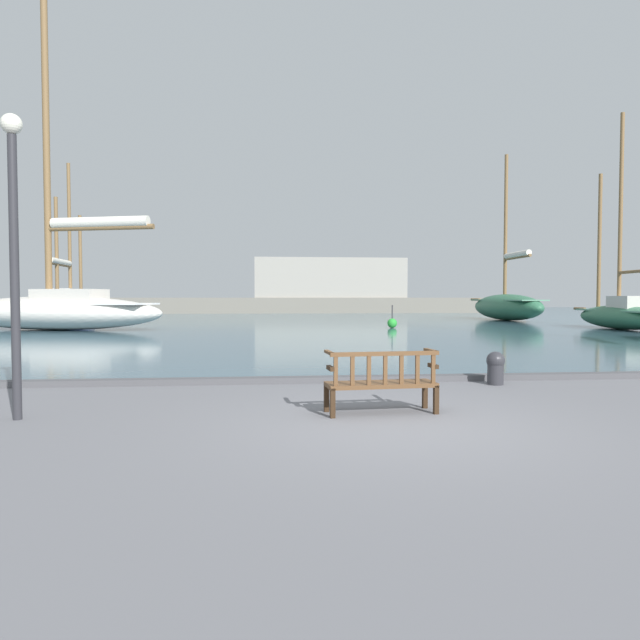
{
  "coord_description": "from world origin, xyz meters",
  "views": [
    {
      "loc": [
        -1.74,
        -7.35,
        1.69
      ],
      "look_at": [
        -0.02,
        10.0,
        1.0
      ],
      "focal_mm": 32.0,
      "sensor_mm": 36.0,
      "label": 1
    }
  ],
  "objects_px": {
    "park_bench": "(381,381)",
    "sailboat_centre_channel": "(506,305)",
    "channel_buoy": "(392,323)",
    "sailboat_mid_port": "(621,313)",
    "sailboat_far_starboard": "(55,305)",
    "lamp_post": "(14,235)",
    "sailboat_outer_port": "(69,302)",
    "mooring_bollard": "(496,367)"
  },
  "relations": [
    {
      "from": "sailboat_mid_port",
      "to": "sailboat_outer_port",
      "type": "xyz_separation_m",
      "value": [
        -33.94,
        21.34,
        0.42
      ]
    },
    {
      "from": "mooring_bollard",
      "to": "lamp_post",
      "type": "xyz_separation_m",
      "value": [
        -7.86,
        -2.4,
        2.19
      ]
    },
    {
      "from": "sailboat_centre_channel",
      "to": "sailboat_mid_port",
      "type": "xyz_separation_m",
      "value": [
        0.9,
        -11.68,
        -0.22
      ]
    },
    {
      "from": "lamp_post",
      "to": "mooring_bollard",
      "type": "bearing_deg",
      "value": 17.0
    },
    {
      "from": "sailboat_centre_channel",
      "to": "mooring_bollard",
      "type": "height_order",
      "value": "sailboat_centre_channel"
    },
    {
      "from": "lamp_post",
      "to": "sailboat_mid_port",
      "type": "bearing_deg",
      "value": 41.62
    },
    {
      "from": "park_bench",
      "to": "channel_buoy",
      "type": "height_order",
      "value": "channel_buoy"
    },
    {
      "from": "park_bench",
      "to": "sailboat_mid_port",
      "type": "relative_size",
      "value": 0.15
    },
    {
      "from": "sailboat_far_starboard",
      "to": "sailboat_outer_port",
      "type": "xyz_separation_m",
      "value": [
        -5.6,
        19.17,
        0.0
      ]
    },
    {
      "from": "lamp_post",
      "to": "sailboat_outer_port",
      "type": "bearing_deg",
      "value": 107.19
    },
    {
      "from": "park_bench",
      "to": "sailboat_outer_port",
      "type": "bearing_deg",
      "value": 113.49
    },
    {
      "from": "sailboat_outer_port",
      "to": "lamp_post",
      "type": "height_order",
      "value": "sailboat_outer_port"
    },
    {
      "from": "sailboat_far_starboard",
      "to": "sailboat_centre_channel",
      "type": "relative_size",
      "value": 1.38
    },
    {
      "from": "sailboat_mid_port",
      "to": "mooring_bollard",
      "type": "height_order",
      "value": "sailboat_mid_port"
    },
    {
      "from": "lamp_post",
      "to": "sailboat_far_starboard",
      "type": "bearing_deg",
      "value": 107.99
    },
    {
      "from": "park_bench",
      "to": "lamp_post",
      "type": "relative_size",
      "value": 0.39
    },
    {
      "from": "sailboat_far_starboard",
      "to": "sailboat_mid_port",
      "type": "distance_m",
      "value": 28.42
    },
    {
      "from": "sailboat_mid_port",
      "to": "channel_buoy",
      "type": "distance_m",
      "value": 11.53
    },
    {
      "from": "sailboat_far_starboard",
      "to": "mooring_bollard",
      "type": "height_order",
      "value": "sailboat_far_starboard"
    },
    {
      "from": "sailboat_centre_channel",
      "to": "lamp_post",
      "type": "bearing_deg",
      "value": -123.77
    },
    {
      "from": "sailboat_far_starboard",
      "to": "channel_buoy",
      "type": "bearing_deg",
      "value": 0.28
    },
    {
      "from": "channel_buoy",
      "to": "sailboat_far_starboard",
      "type": "bearing_deg",
      "value": -179.72
    },
    {
      "from": "sailboat_outer_port",
      "to": "mooring_bollard",
      "type": "xyz_separation_m",
      "value": [
        20.36,
        -37.99,
        -0.99
      ]
    },
    {
      "from": "park_bench",
      "to": "lamp_post",
      "type": "xyz_separation_m",
      "value": [
        -5.1,
        0.08,
        2.07
      ]
    },
    {
      "from": "sailboat_mid_port",
      "to": "mooring_bollard",
      "type": "bearing_deg",
      "value": -129.21
    },
    {
      "from": "sailboat_centre_channel",
      "to": "park_bench",
      "type": "bearing_deg",
      "value": -116.63
    },
    {
      "from": "sailboat_far_starboard",
      "to": "sailboat_centre_channel",
      "type": "bearing_deg",
      "value": 19.11
    },
    {
      "from": "park_bench",
      "to": "channel_buoy",
      "type": "bearing_deg",
      "value": 76.71
    },
    {
      "from": "sailboat_mid_port",
      "to": "lamp_post",
      "type": "relative_size",
      "value": 2.62
    },
    {
      "from": "sailboat_far_starboard",
      "to": "sailboat_centre_channel",
      "type": "xyz_separation_m",
      "value": [
        27.44,
        9.51,
        -0.2
      ]
    },
    {
      "from": "sailboat_centre_channel",
      "to": "lamp_post",
      "type": "distance_m",
      "value": 36.99
    },
    {
      "from": "park_bench",
      "to": "sailboat_outer_port",
      "type": "xyz_separation_m",
      "value": [
        -17.59,
        40.47,
        0.87
      ]
    },
    {
      "from": "channel_buoy",
      "to": "lamp_post",
      "type": "bearing_deg",
      "value": -115.47
    },
    {
      "from": "park_bench",
      "to": "sailboat_mid_port",
      "type": "xyz_separation_m",
      "value": [
        16.35,
        19.13,
        0.45
      ]
    },
    {
      "from": "mooring_bollard",
      "to": "lamp_post",
      "type": "distance_m",
      "value": 8.51
    },
    {
      "from": "sailboat_far_starboard",
      "to": "lamp_post",
      "type": "bearing_deg",
      "value": -72.01
    },
    {
      "from": "sailboat_mid_port",
      "to": "sailboat_outer_port",
      "type": "distance_m",
      "value": 40.09
    },
    {
      "from": "mooring_bollard",
      "to": "park_bench",
      "type": "bearing_deg",
      "value": -138.05
    },
    {
      "from": "sailboat_centre_channel",
      "to": "mooring_bollard",
      "type": "distance_m",
      "value": 31.04
    },
    {
      "from": "mooring_bollard",
      "to": "sailboat_mid_port",
      "type": "bearing_deg",
      "value": 50.79
    },
    {
      "from": "park_bench",
      "to": "sailboat_centre_channel",
      "type": "height_order",
      "value": "sailboat_centre_channel"
    },
    {
      "from": "channel_buoy",
      "to": "sailboat_centre_channel",
      "type": "bearing_deg",
      "value": 42.19
    }
  ]
}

